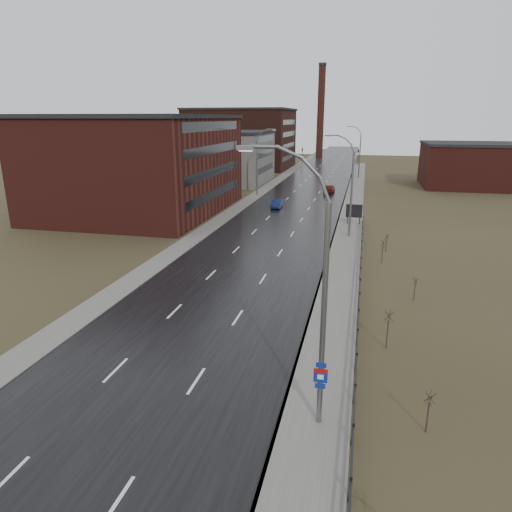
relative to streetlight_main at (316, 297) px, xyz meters
The scene contains 25 objects.
ground 10.61m from the streetlight_main, 166.75° to the right, with size 320.00×320.00×0.00m, color #2D2819.
road 58.93m from the streetlight_main, 98.31° to the left, with size 14.00×300.00×0.06m, color black.
sidewalk_right 33.54m from the streetlight_main, 89.78° to the left, with size 3.20×180.00×0.18m, color #595651.
curb_right 33.57m from the streetlight_main, 92.42° to the left, with size 0.16×180.00×0.18m, color slate.
sidewalk_left 60.65m from the streetlight_main, 106.04° to the left, with size 2.40×260.00×0.12m, color #595651.
warehouse_near 52.13m from the streetlight_main, 124.42° to the left, with size 22.44×28.56×13.50m.
warehouse_mid 80.48m from the streetlight_main, 109.20° to the left, with size 16.32×20.40×10.50m.
warehouse_far 110.59m from the streetlight_main, 106.53° to the left, with size 26.52×24.48×15.50m.
building_right 82.95m from the streetlight_main, 74.74° to the left, with size 18.36×16.32×8.50m.
smokestack 149.01m from the streetlight_main, 95.58° to the left, with size 2.70×2.70×30.70m.
streetlight_main is the anchor object (origin of this frame).
streetlight_right_mid 34.01m from the streetlight_main, 89.95° to the left, with size 3.36×0.28×11.35m.
streetlight_left 62.15m from the streetlight_main, 105.08° to the left, with size 3.36×0.28×11.35m.
streetlight_right_far 88.01m from the streetlight_main, 89.98° to the left, with size 3.36×0.28×11.35m.
guardrail 17.27m from the streetlight_main, 83.61° to the left, with size 0.10×53.05×1.10m.
shrub_b 7.04m from the streetlight_main, ahead, with size 0.48×0.50×1.99m.
shrub_c 9.95m from the streetlight_main, 66.30° to the left, with size 0.57×0.60×2.42m.
shrub_d 17.84m from the streetlight_main, 70.22° to the left, with size 0.43×0.45×1.79m.
shrub_e 25.69m from the streetlight_main, 81.57° to the left, with size 0.55×0.57×2.30m.
shrub_f 29.54m from the streetlight_main, 81.71° to the left, with size 0.45×0.48×1.89m.
billboard 40.51m from the streetlight_main, 89.11° to the left, with size 2.01×0.17×2.72m.
traffic_light_left 119.16m from the streetlight_main, 97.95° to the left, with size 0.58×2.73×5.30m.
traffic_light_right 118.01m from the streetlight_main, 90.23° to the left, with size 0.58×2.73×5.30m.
car_near 50.94m from the streetlight_main, 102.46° to the left, with size 1.39×3.98×1.31m, color #0E1B49.
car_far 66.28m from the streetlight_main, 93.85° to the left, with size 1.82×4.51×1.54m, color #56150E.
Camera 1 is at (10.04, -15.38, 13.07)m, focal length 32.00 mm.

